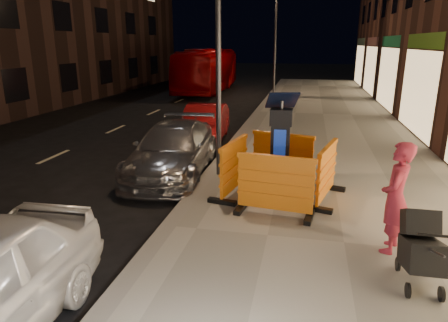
% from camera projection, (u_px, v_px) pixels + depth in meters
% --- Properties ---
extents(ground_plane, '(120.00, 120.00, 0.00)m').
position_uv_depth(ground_plane, '(168.00, 233.00, 7.09)').
color(ground_plane, black).
rests_on(ground_plane, ground).
extents(sidewalk, '(6.00, 60.00, 0.15)m').
position_uv_depth(sidewalk, '(344.00, 247.00, 6.48)').
color(sidewalk, gray).
rests_on(sidewalk, ground).
extents(kerb, '(0.30, 60.00, 0.15)m').
position_uv_depth(kerb, '(168.00, 229.00, 7.07)').
color(kerb, slate).
rests_on(kerb, ground).
extents(parking_kiosk, '(0.78, 0.78, 2.06)m').
position_uv_depth(parking_kiosk, '(280.00, 149.00, 8.11)').
color(parking_kiosk, black).
rests_on(parking_kiosk, sidewalk).
extents(barrier_front, '(1.54, 0.79, 1.15)m').
position_uv_depth(barrier_front, '(275.00, 186.00, 7.34)').
color(barrier_front, orange).
rests_on(barrier_front, sidewalk).
extents(barrier_back, '(1.59, 0.98, 1.15)m').
position_uv_depth(barrier_back, '(282.00, 158.00, 9.13)').
color(barrier_back, orange).
rests_on(barrier_back, sidewalk).
extents(barrier_kerbside, '(0.87, 1.56, 1.15)m').
position_uv_depth(barrier_kerbside, '(234.00, 167.00, 8.42)').
color(barrier_kerbside, orange).
rests_on(barrier_kerbside, sidewalk).
extents(barrier_bldgside, '(0.96, 1.58, 1.15)m').
position_uv_depth(barrier_bldgside, '(326.00, 173.00, 8.05)').
color(barrier_bldgside, orange).
rests_on(barrier_bldgside, sidewalk).
extents(car_silver, '(2.12, 4.51, 1.27)m').
position_uv_depth(car_silver, '(174.00, 173.00, 10.34)').
color(car_silver, '#B5B5BA').
rests_on(car_silver, ground).
extents(car_red, '(1.62, 3.82, 1.22)m').
position_uv_depth(car_red, '(205.00, 141.00, 13.72)').
color(car_red, maroon).
rests_on(car_red, ground).
extents(bus_doubledecker, '(2.74, 10.29, 2.84)m').
position_uv_depth(bus_doubledecker, '(208.00, 91.00, 27.61)').
color(bus_doubledecker, '#920205').
rests_on(bus_doubledecker, ground).
extents(man, '(0.60, 0.73, 1.73)m').
position_uv_depth(man, '(396.00, 198.00, 5.99)').
color(man, maroon).
rests_on(man, sidewalk).
extents(stroller, '(0.52, 0.79, 0.98)m').
position_uv_depth(stroller, '(422.00, 251.00, 5.22)').
color(stroller, black).
rests_on(stroller, sidewalk).
extents(street_lamp_mid, '(0.12, 0.12, 6.00)m').
position_uv_depth(street_lamp_mid, '(218.00, 47.00, 8.96)').
color(street_lamp_mid, '#3F3F44').
rests_on(street_lamp_mid, sidewalk).
extents(street_lamp_far, '(0.12, 0.12, 6.00)m').
position_uv_depth(street_lamp_far, '(275.00, 44.00, 23.02)').
color(street_lamp_far, '#3F3F44').
rests_on(street_lamp_far, sidewalk).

